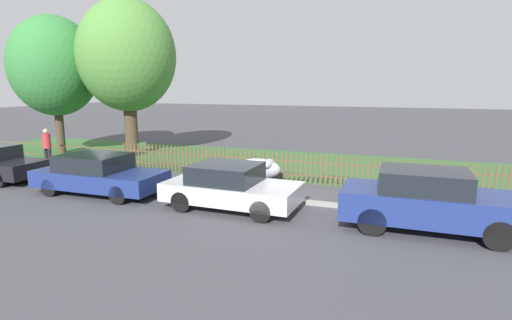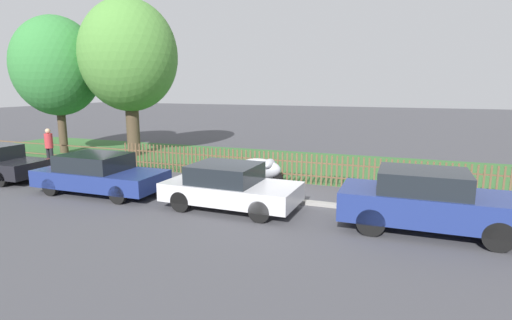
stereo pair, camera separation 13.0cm
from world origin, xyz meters
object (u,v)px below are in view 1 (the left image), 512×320
(parked_car_red_compact, at_px, (430,200))
(tree_nearest_kerb, at_px, (54,66))
(covered_motorcycle, at_px, (260,169))
(parked_car_navy_estate, at_px, (230,186))
(parked_car_black_saloon, at_px, (99,174))
(pedestrian_near_fence, at_px, (47,145))
(tree_behind_motorcycle, at_px, (127,56))

(parked_car_red_compact, xyz_separation_m, tree_nearest_kerb, (-17.89, 5.81, 3.76))
(parked_car_red_compact, xyz_separation_m, covered_motorcycle, (-5.53, 2.97, -0.19))
(parked_car_navy_estate, height_order, tree_nearest_kerb, tree_nearest_kerb)
(parked_car_black_saloon, height_order, tree_nearest_kerb, tree_nearest_kerb)
(parked_car_red_compact, relative_size, pedestrian_near_fence, 2.55)
(tree_nearest_kerb, bearing_deg, covered_motorcycle, -12.93)
(tree_nearest_kerb, bearing_deg, parked_car_navy_estate, -24.89)
(parked_car_navy_estate, distance_m, pedestrian_near_fence, 10.54)
(parked_car_red_compact, bearing_deg, parked_car_black_saloon, 179.58)
(parked_car_black_saloon, bearing_deg, parked_car_navy_estate, -0.54)
(tree_nearest_kerb, bearing_deg, parked_car_red_compact, -17.99)
(parked_car_black_saloon, xyz_separation_m, parked_car_red_compact, (10.12, 0.05, 0.12))
(covered_motorcycle, bearing_deg, parked_car_navy_estate, -89.79)
(covered_motorcycle, xyz_separation_m, pedestrian_near_fence, (-9.98, -0.18, 0.36))
(parked_car_black_saloon, height_order, parked_car_navy_estate, parked_car_black_saloon)
(parked_car_black_saloon, relative_size, parked_car_red_compact, 1.01)
(tree_behind_motorcycle, bearing_deg, pedestrian_near_fence, -113.72)
(covered_motorcycle, distance_m, pedestrian_near_fence, 9.98)
(covered_motorcycle, relative_size, tree_behind_motorcycle, 0.23)
(parked_car_navy_estate, relative_size, tree_nearest_kerb, 0.55)
(parked_car_black_saloon, distance_m, pedestrian_near_fence, 6.09)
(parked_car_navy_estate, xyz_separation_m, tree_behind_motorcycle, (-8.52, 6.54, 4.33))
(parked_car_red_compact, height_order, tree_nearest_kerb, tree_nearest_kerb)
(parked_car_red_compact, height_order, tree_behind_motorcycle, tree_behind_motorcycle)
(parked_car_black_saloon, relative_size, covered_motorcycle, 2.45)
(tree_behind_motorcycle, distance_m, pedestrian_near_fence, 5.75)
(parked_car_black_saloon, bearing_deg, pedestrian_near_fence, 151.19)
(pedestrian_near_fence, bearing_deg, parked_car_red_compact, -2.00)
(pedestrian_near_fence, bearing_deg, covered_motorcycle, 9.24)
(tree_behind_motorcycle, relative_size, pedestrian_near_fence, 4.60)
(parked_car_red_compact, bearing_deg, covered_motorcycle, 151.05)
(parked_car_red_compact, relative_size, tree_nearest_kerb, 0.61)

